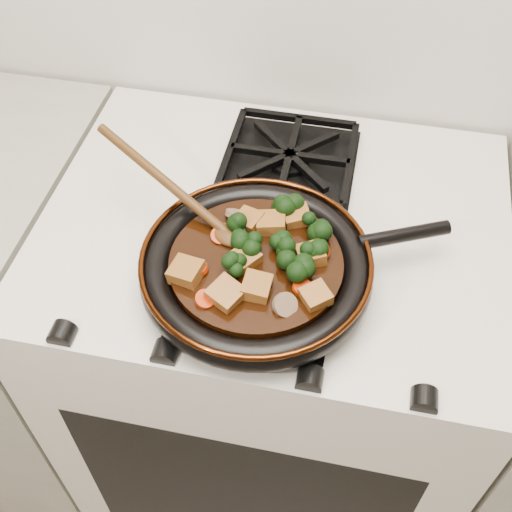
# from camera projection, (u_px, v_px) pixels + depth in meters

# --- Properties ---
(stove) EXTENTS (0.76, 0.60, 0.90)m
(stove) POSITION_uv_depth(u_px,v_px,m) (270.00, 364.00, 1.39)
(stove) COLOR silver
(stove) RESTS_ON ground
(burner_grate_front) EXTENTS (0.23, 0.23, 0.03)m
(burner_grate_front) POSITION_uv_depth(u_px,v_px,m) (257.00, 282.00, 0.95)
(burner_grate_front) COLOR black
(burner_grate_front) RESTS_ON stove
(burner_grate_back) EXTENTS (0.23, 0.23, 0.03)m
(burner_grate_back) POSITION_uv_depth(u_px,v_px,m) (289.00, 159.00, 1.12)
(burner_grate_back) COLOR black
(burner_grate_back) RESTS_ON stove
(skillet) EXTENTS (0.44, 0.34, 0.05)m
(skillet) POSITION_uv_depth(u_px,v_px,m) (257.00, 267.00, 0.92)
(skillet) COLOR black
(skillet) RESTS_ON burner_grate_front
(braising_sauce) EXTENTS (0.25, 0.25, 0.02)m
(braising_sauce) POSITION_uv_depth(u_px,v_px,m) (256.00, 265.00, 0.92)
(braising_sauce) COLOR black
(braising_sauce) RESTS_ON skillet
(tofu_cube_0) EXTENTS (0.05, 0.05, 0.03)m
(tofu_cube_0) POSITION_uv_depth(u_px,v_px,m) (249.00, 221.00, 0.95)
(tofu_cube_0) COLOR brown
(tofu_cube_0) RESTS_ON braising_sauce
(tofu_cube_1) EXTENTS (0.05, 0.05, 0.03)m
(tofu_cube_1) POSITION_uv_depth(u_px,v_px,m) (311.00, 255.00, 0.91)
(tofu_cube_1) COLOR brown
(tofu_cube_1) RESTS_ON braising_sauce
(tofu_cube_2) EXTENTS (0.04, 0.04, 0.03)m
(tofu_cube_2) POSITION_uv_depth(u_px,v_px,m) (256.00, 287.00, 0.87)
(tofu_cube_2) COLOR brown
(tofu_cube_2) RESTS_ON braising_sauce
(tofu_cube_3) EXTENTS (0.05, 0.05, 0.03)m
(tofu_cube_3) POSITION_uv_depth(u_px,v_px,m) (186.00, 272.00, 0.89)
(tofu_cube_3) COLOR brown
(tofu_cube_3) RESTS_ON braising_sauce
(tofu_cube_4) EXTENTS (0.05, 0.04, 0.03)m
(tofu_cube_4) POSITION_uv_depth(u_px,v_px,m) (272.00, 224.00, 0.95)
(tofu_cube_4) COLOR brown
(tofu_cube_4) RESTS_ON braising_sauce
(tofu_cube_5) EXTENTS (0.05, 0.05, 0.03)m
(tofu_cube_5) POSITION_uv_depth(u_px,v_px,m) (316.00, 296.00, 0.86)
(tofu_cube_5) COLOR brown
(tofu_cube_5) RESTS_ON braising_sauce
(tofu_cube_6) EXTENTS (0.05, 0.05, 0.02)m
(tofu_cube_6) POSITION_uv_depth(u_px,v_px,m) (245.00, 258.00, 0.91)
(tofu_cube_6) COLOR brown
(tofu_cube_6) RESTS_ON braising_sauce
(tofu_cube_7) EXTENTS (0.05, 0.05, 0.03)m
(tofu_cube_7) POSITION_uv_depth(u_px,v_px,m) (297.00, 217.00, 0.96)
(tofu_cube_7) COLOR brown
(tofu_cube_7) RESTS_ON braising_sauce
(tofu_cube_8) EXTENTS (0.06, 0.06, 0.03)m
(tofu_cube_8) POSITION_uv_depth(u_px,v_px,m) (226.00, 294.00, 0.86)
(tofu_cube_8) COLOR brown
(tofu_cube_8) RESTS_ON braising_sauce
(broccoli_floret_0) EXTENTS (0.09, 0.09, 0.08)m
(broccoli_floret_0) POSITION_uv_depth(u_px,v_px,m) (295.00, 268.00, 0.89)
(broccoli_floret_0) COLOR black
(broccoli_floret_0) RESTS_ON braising_sauce
(broccoli_floret_1) EXTENTS (0.08, 0.09, 0.05)m
(broccoli_floret_1) POSITION_uv_depth(u_px,v_px,m) (316.00, 230.00, 0.94)
(broccoli_floret_1) COLOR black
(broccoli_floret_1) RESTS_ON braising_sauce
(broccoli_floret_2) EXTENTS (0.09, 0.08, 0.07)m
(broccoli_floret_2) POSITION_uv_depth(u_px,v_px,m) (240.00, 231.00, 0.93)
(broccoli_floret_2) COLOR black
(broccoli_floret_2) RESTS_ON braising_sauce
(broccoli_floret_3) EXTENTS (0.08, 0.07, 0.06)m
(broccoli_floret_3) POSITION_uv_depth(u_px,v_px,m) (236.00, 270.00, 0.89)
(broccoli_floret_3) COLOR black
(broccoli_floret_3) RESTS_ON braising_sauce
(broccoli_floret_4) EXTENTS (0.08, 0.08, 0.07)m
(broccoli_floret_4) POSITION_uv_depth(u_px,v_px,m) (315.00, 253.00, 0.90)
(broccoli_floret_4) COLOR black
(broccoli_floret_4) RESTS_ON braising_sauce
(broccoli_floret_5) EXTENTS (0.08, 0.08, 0.06)m
(broccoli_floret_5) POSITION_uv_depth(u_px,v_px,m) (284.00, 245.00, 0.92)
(broccoli_floret_5) COLOR black
(broccoli_floret_5) RESTS_ON braising_sauce
(broccoli_floret_6) EXTENTS (0.08, 0.08, 0.06)m
(broccoli_floret_6) POSITION_uv_depth(u_px,v_px,m) (286.00, 212.00, 0.96)
(broccoli_floret_6) COLOR black
(broccoli_floret_6) RESTS_ON braising_sauce
(broccoli_floret_7) EXTENTS (0.09, 0.09, 0.06)m
(broccoli_floret_7) POSITION_uv_depth(u_px,v_px,m) (246.00, 249.00, 0.91)
(broccoli_floret_7) COLOR black
(broccoli_floret_7) RESTS_ON braising_sauce
(carrot_coin_0) EXTENTS (0.03, 0.03, 0.02)m
(carrot_coin_0) POSITION_uv_depth(u_px,v_px,m) (221.00, 236.00, 0.94)
(carrot_coin_0) COLOR #B52705
(carrot_coin_0) RESTS_ON braising_sauce
(carrot_coin_1) EXTENTS (0.03, 0.03, 0.01)m
(carrot_coin_1) POSITION_uv_depth(u_px,v_px,m) (198.00, 269.00, 0.90)
(carrot_coin_1) COLOR #B52705
(carrot_coin_1) RESTS_ON braising_sauce
(carrot_coin_2) EXTENTS (0.03, 0.03, 0.02)m
(carrot_coin_2) POSITION_uv_depth(u_px,v_px,m) (320.00, 252.00, 0.92)
(carrot_coin_2) COLOR #B52705
(carrot_coin_2) RESTS_ON braising_sauce
(carrot_coin_3) EXTENTS (0.03, 0.03, 0.02)m
(carrot_coin_3) POSITION_uv_depth(u_px,v_px,m) (205.00, 299.00, 0.86)
(carrot_coin_3) COLOR #B52705
(carrot_coin_3) RESTS_ON braising_sauce
(carrot_coin_4) EXTENTS (0.03, 0.03, 0.02)m
(carrot_coin_4) POSITION_uv_depth(u_px,v_px,m) (302.00, 288.00, 0.88)
(carrot_coin_4) COLOR #B52705
(carrot_coin_4) RESTS_ON braising_sauce
(mushroom_slice_0) EXTENTS (0.05, 0.05, 0.03)m
(mushroom_slice_0) POSITION_uv_depth(u_px,v_px,m) (285.00, 305.00, 0.85)
(mushroom_slice_0) COLOR brown
(mushroom_slice_0) RESTS_ON braising_sauce
(mushroom_slice_1) EXTENTS (0.04, 0.04, 0.02)m
(mushroom_slice_1) POSITION_uv_depth(u_px,v_px,m) (192.00, 268.00, 0.90)
(mushroom_slice_1) COLOR brown
(mushroom_slice_1) RESTS_ON braising_sauce
(mushroom_slice_2) EXTENTS (0.04, 0.04, 0.03)m
(mushroom_slice_2) POSITION_uv_depth(u_px,v_px,m) (237.00, 214.00, 0.96)
(mushroom_slice_2) COLOR brown
(mushroom_slice_2) RESTS_ON braising_sauce
(wooden_spoon) EXTENTS (0.16, 0.10, 0.27)m
(wooden_spoon) POSITION_uv_depth(u_px,v_px,m) (189.00, 202.00, 0.96)
(wooden_spoon) COLOR #45280E
(wooden_spoon) RESTS_ON braising_sauce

